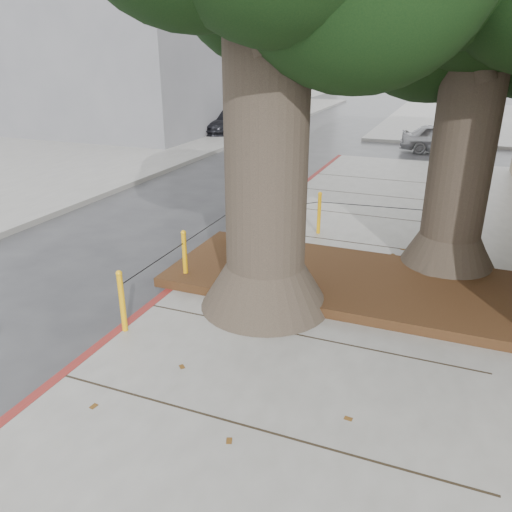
{
  "coord_description": "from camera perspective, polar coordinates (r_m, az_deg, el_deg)",
  "views": [
    {
      "loc": [
        2.18,
        -3.93,
        3.87
      ],
      "look_at": [
        -0.33,
        2.38,
        1.1
      ],
      "focal_mm": 35.0,
      "sensor_mm": 36.0,
      "label": 1
    }
  ],
  "objects": [
    {
      "name": "ground",
      "position": [
        5.93,
        -5.84,
        -18.68
      ],
      "size": [
        140.0,
        140.0,
        0.0
      ],
      "primitive_type": "plane",
      "color": "#28282B",
      "rests_on": "ground"
    },
    {
      "name": "curb_red",
      "position": [
        8.56,
        -10.17,
        -4.51
      ],
      "size": [
        0.14,
        26.0,
        0.16
      ],
      "primitive_type": "cube",
      "color": "maroon",
      "rests_on": "ground"
    },
    {
      "name": "planter_bed",
      "position": [
        8.73,
        11.28,
        -2.9
      ],
      "size": [
        6.4,
        2.6,
        0.16
      ],
      "primitive_type": "cube",
      "color": "black",
      "rests_on": "sidewalk_main"
    },
    {
      "name": "building_far_grey",
      "position": [
        31.18,
        -13.13,
        25.63
      ],
      "size": [
        12.0,
        16.0,
        12.0
      ],
      "primitive_type": "cube",
      "color": "slate",
      "rests_on": "ground"
    },
    {
      "name": "building_far_white",
      "position": [
        52.68,
        0.3,
        26.18
      ],
      "size": [
        12.0,
        18.0,
        15.0
      ],
      "primitive_type": "cube",
      "color": "silver",
      "rests_on": "ground"
    },
    {
      "name": "bollard_ring",
      "position": [
        9.41,
        1.46,
        2.28
      ],
      "size": [
        3.79,
        5.39,
        0.95
      ],
      "color": "#FBAF0D",
      "rests_on": "sidewalk_main"
    },
    {
      "name": "car_silver",
      "position": [
        22.5,
        20.69,
        12.45
      ],
      "size": [
        3.59,
        1.73,
        1.18
      ],
      "primitive_type": "imported",
      "rotation": [
        0.0,
        0.0,
        1.67
      ],
      "color": "#949498",
      "rests_on": "ground"
    },
    {
      "name": "car_dark",
      "position": [
        26.42,
        -3.49,
        15.09
      ],
      "size": [
        1.89,
        4.27,
        1.22
      ],
      "primitive_type": "imported",
      "rotation": [
        0.0,
        0.0,
        -0.04
      ],
      "color": "black",
      "rests_on": "ground"
    }
  ]
}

